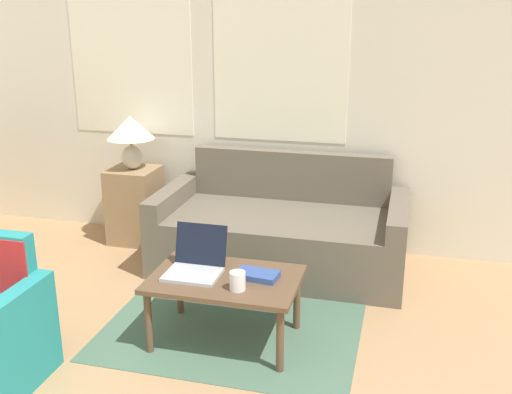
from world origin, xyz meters
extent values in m
cube|color=silver|center=(0.00, 3.81, 1.30)|extent=(6.19, 0.05, 2.60)
cube|color=white|center=(-0.73, 3.78, 1.55)|extent=(1.10, 0.01, 1.30)
cube|color=white|center=(0.57, 3.78, 1.55)|extent=(1.10, 0.01, 1.30)
cube|color=#476651|center=(0.62, 2.69, 0.00)|extent=(1.60, 2.06, 0.01)
cube|color=#665B4C|center=(0.70, 3.26, 0.22)|extent=(1.61, 0.94, 0.44)
cube|color=#665B4C|center=(0.70, 3.67, 0.42)|extent=(1.61, 0.12, 0.84)
cube|color=#665B4C|center=(-0.17, 3.26, 0.30)|extent=(0.14, 0.94, 0.59)
cube|color=#665B4C|center=(1.58, 3.26, 0.30)|extent=(0.14, 0.94, 0.59)
cube|color=teal|center=(-0.26, 1.26, 0.29)|extent=(0.10, 0.79, 0.58)
cube|color=#937551|center=(-0.63, 3.51, 0.32)|extent=(0.39, 0.39, 0.65)
ellipsoid|color=beige|center=(-0.63, 3.51, 0.75)|extent=(0.18, 0.18, 0.20)
cylinder|color=tan|center=(-0.63, 3.51, 0.88)|extent=(0.02, 0.02, 0.06)
cone|color=white|center=(-0.63, 3.51, 1.00)|extent=(0.40, 0.40, 0.19)
cube|color=brown|center=(0.62, 2.13, 0.41)|extent=(0.89, 0.59, 0.03)
cylinder|color=brown|center=(0.22, 1.88, 0.20)|extent=(0.04, 0.04, 0.39)
cylinder|color=brown|center=(1.01, 1.88, 0.20)|extent=(0.04, 0.04, 0.39)
cylinder|color=brown|center=(0.22, 2.37, 0.20)|extent=(0.04, 0.04, 0.39)
cylinder|color=brown|center=(1.01, 2.37, 0.20)|extent=(0.04, 0.04, 0.39)
cube|color=#B7B7BC|center=(0.43, 2.09, 0.43)|extent=(0.32, 0.25, 0.02)
cube|color=black|center=(0.43, 2.25, 0.56)|extent=(0.32, 0.08, 0.25)
cylinder|color=white|center=(0.74, 1.99, 0.47)|extent=(0.09, 0.09, 0.11)
cube|color=#334C8E|center=(0.81, 2.17, 0.44)|extent=(0.26, 0.17, 0.04)
camera|label=1|loc=(1.62, -0.97, 1.95)|focal=42.00mm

